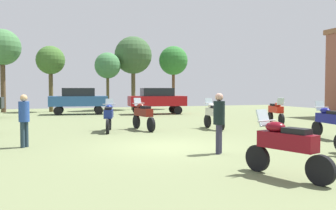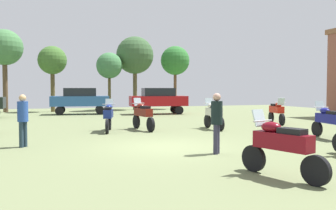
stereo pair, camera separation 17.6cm
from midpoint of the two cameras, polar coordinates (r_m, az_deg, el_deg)
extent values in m
cube|color=#6D774E|center=(11.83, 0.28, -6.79)|extent=(44.00, 52.00, 0.02)
cylinder|color=black|center=(15.68, 23.11, -3.53)|extent=(0.21, 0.62, 0.61)
cube|color=navy|center=(14.97, 24.87, -1.99)|extent=(0.56, 1.43, 0.36)
ellipsoid|color=navy|center=(15.20, 24.21, -0.85)|extent=(0.39, 0.52, 0.24)
cube|color=black|center=(14.75, 25.44, -1.13)|extent=(0.38, 0.60, 0.12)
cube|color=silver|center=(15.48, 23.49, -0.12)|extent=(0.38, 0.20, 0.39)
cylinder|color=#B7B7BC|center=(15.40, 23.71, -0.36)|extent=(0.62, 0.13, 0.04)
cylinder|color=black|center=(17.79, 6.65, -2.59)|extent=(0.14, 0.65, 0.64)
cylinder|color=black|center=(16.45, 8.72, -3.02)|extent=(0.14, 0.65, 0.64)
cube|color=silver|center=(17.08, 7.65, -1.12)|extent=(0.40, 1.27, 0.36)
ellipsoid|color=silver|center=(17.32, 7.27, -0.14)|extent=(0.33, 0.49, 0.24)
cube|color=black|center=(16.86, 7.97, -0.35)|extent=(0.32, 0.57, 0.12)
cube|color=silver|center=(17.60, 6.85, 0.49)|extent=(0.36, 0.16, 0.39)
cylinder|color=#B7B7BC|center=(17.51, 6.98, 0.28)|extent=(0.62, 0.06, 0.04)
cylinder|color=black|center=(19.70, 18.08, -2.23)|extent=(0.28, 0.63, 0.62)
cylinder|color=black|center=(21.24, 16.47, -1.87)|extent=(0.28, 0.63, 0.62)
cube|color=red|center=(20.44, 17.26, -0.67)|extent=(0.72, 1.44, 0.36)
ellipsoid|color=red|center=(20.13, 17.59, 0.07)|extent=(0.44, 0.55, 0.24)
cube|color=black|center=(20.65, 17.04, 0.03)|extent=(0.44, 0.62, 0.12)
cube|color=silver|center=(19.80, 17.96, 0.55)|extent=(0.39, 0.24, 0.39)
cylinder|color=#B7B7BC|center=(19.90, 17.84, 0.39)|extent=(0.61, 0.20, 0.04)
cylinder|color=black|center=(8.56, 14.17, -8.30)|extent=(0.30, 0.62, 0.62)
cylinder|color=black|center=(7.70, 23.27, -9.66)|extent=(0.30, 0.62, 0.62)
cube|color=maroon|center=(8.02, 18.52, -5.55)|extent=(0.75, 1.37, 0.36)
ellipsoid|color=maroon|center=(8.16, 16.83, -3.41)|extent=(0.45, 0.55, 0.24)
cube|color=black|center=(7.86, 19.92, -3.97)|extent=(0.46, 0.62, 0.12)
cube|color=silver|center=(8.35, 15.03, -2.02)|extent=(0.39, 0.25, 0.39)
cylinder|color=#B7B7BC|center=(8.29, 15.56, -2.47)|extent=(0.60, 0.22, 0.04)
cylinder|color=black|center=(16.94, -9.06, -2.88)|extent=(0.26, 0.64, 0.63)
cylinder|color=black|center=(15.42, -9.43, -3.41)|extent=(0.26, 0.64, 0.63)
cube|color=navy|center=(16.14, -9.25, -1.38)|extent=(0.65, 1.35, 0.36)
ellipsoid|color=navy|center=(16.41, -9.19, -0.34)|extent=(0.42, 0.54, 0.24)
cube|color=black|center=(15.90, -9.31, -0.57)|extent=(0.42, 0.61, 0.12)
cube|color=silver|center=(16.73, -9.12, 0.34)|extent=(0.39, 0.23, 0.39)
cylinder|color=#B7B7BC|center=(16.63, -9.14, 0.12)|extent=(0.61, 0.18, 0.04)
cylinder|color=black|center=(17.38, -4.82, -2.67)|extent=(0.23, 0.67, 0.66)
cylinder|color=black|center=(15.90, -2.49, -3.16)|extent=(0.23, 0.67, 0.66)
cube|color=maroon|center=(16.60, -3.71, -1.16)|extent=(0.58, 1.43, 0.36)
ellipsoid|color=maroon|center=(16.87, -4.15, -0.15)|extent=(0.39, 0.53, 0.24)
cube|color=black|center=(16.37, -3.37, -0.37)|extent=(0.39, 0.60, 0.12)
cube|color=silver|center=(17.18, -4.63, 0.50)|extent=(0.38, 0.21, 0.39)
cylinder|color=#B7B7BC|center=(17.09, -4.49, 0.29)|extent=(0.62, 0.14, 0.04)
cylinder|color=black|center=(26.24, -4.16, -0.93)|extent=(0.66, 0.27, 0.64)
cylinder|color=black|center=(27.66, -4.67, -0.75)|extent=(0.66, 0.27, 0.64)
cylinder|color=black|center=(26.89, 1.99, -0.84)|extent=(0.66, 0.27, 0.64)
cylinder|color=black|center=(28.27, 1.19, -0.67)|extent=(0.66, 0.27, 0.64)
cube|color=#A31217|center=(27.19, -1.39, 0.66)|extent=(4.44, 2.16, 0.75)
cube|color=black|center=(27.18, -1.39, 2.10)|extent=(2.49, 1.78, 0.61)
cylinder|color=black|center=(27.18, -16.86, -0.91)|extent=(0.66, 0.29, 0.64)
cylinder|color=black|center=(28.62, -16.65, -0.74)|extent=(0.66, 0.29, 0.64)
cylinder|color=black|center=(27.13, -10.68, -0.85)|extent=(0.66, 0.29, 0.64)
cylinder|color=black|center=(28.56, -10.79, -0.68)|extent=(0.66, 0.29, 0.64)
cube|color=#295793|center=(27.80, -13.76, 0.63)|extent=(4.47, 2.24, 0.75)
cube|color=black|center=(27.79, -13.78, 2.03)|extent=(2.52, 1.82, 0.61)
cylinder|color=#2F2D44|center=(10.54, 8.15, -5.51)|extent=(0.14, 0.14, 0.87)
cylinder|color=#2F2D44|center=(10.70, 8.41, -5.39)|extent=(0.14, 0.14, 0.87)
cylinder|color=black|center=(10.54, 8.31, -1.25)|extent=(0.48, 0.48, 0.69)
sphere|color=tan|center=(10.52, 8.32, 1.27)|extent=(0.24, 0.24, 0.24)
cylinder|color=#233544|center=(12.68, -21.62, -4.37)|extent=(0.14, 0.14, 0.84)
cylinder|color=#233544|center=(12.55, -22.14, -4.44)|extent=(0.14, 0.14, 0.84)
cylinder|color=#254796|center=(12.55, -21.94, -0.98)|extent=(0.48, 0.48, 0.67)
sphere|color=tan|center=(12.53, -21.97, 1.06)|extent=(0.23, 0.23, 0.23)
cylinder|color=brown|center=(32.40, -24.55, 3.11)|extent=(0.39, 0.39, 4.71)
sphere|color=#437743|center=(32.59, -24.65, 8.43)|extent=(2.96, 2.96, 2.96)
cylinder|color=brown|center=(33.32, -5.17, 2.95)|extent=(0.38, 0.38, 4.30)
sphere|color=#375932|center=(33.47, -5.20, 7.97)|extent=(3.47, 3.47, 3.47)
cylinder|color=brown|center=(31.51, -17.88, 2.43)|extent=(0.34, 0.34, 3.82)
sphere|color=#3D672A|center=(31.60, -17.94, 6.87)|extent=(2.38, 2.38, 2.38)
cylinder|color=brown|center=(34.50, 1.30, 2.75)|extent=(0.29, 0.29, 4.06)
sphere|color=#2C702D|center=(34.61, 1.30, 7.15)|extent=(2.79, 2.79, 2.79)
cylinder|color=#4F4625|center=(31.93, -9.24, 2.23)|extent=(0.25, 0.25, 3.49)
sphere|color=#3E7844|center=(32.00, -9.27, 6.28)|extent=(2.30, 2.30, 2.30)
camera|label=1|loc=(0.09, -89.71, 0.01)|focal=37.93mm
camera|label=2|loc=(0.09, 90.29, -0.01)|focal=37.93mm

